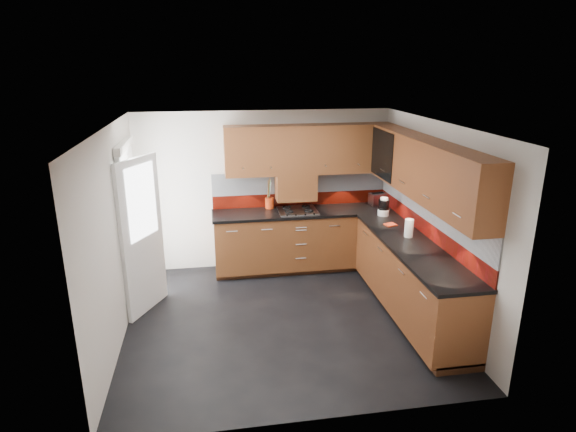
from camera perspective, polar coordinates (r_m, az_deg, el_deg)
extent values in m
cube|color=black|center=(6.15, -0.56, -12.22)|extent=(4.00, 3.80, 0.02)
cube|color=white|center=(5.36, -0.64, 11.21)|extent=(4.00, 3.80, 0.10)
cube|color=beige|center=(7.39, -2.79, 3.14)|extent=(4.00, 0.08, 2.64)
cube|color=beige|center=(3.98, 3.53, -10.15)|extent=(4.00, 0.08, 2.64)
cube|color=beige|center=(5.70, -20.29, -2.46)|extent=(0.08, 3.80, 2.64)
cube|color=beige|center=(6.22, 17.34, -0.48)|extent=(0.08, 3.80, 2.64)
cube|color=#5B2F14|center=(7.37, 1.86, -2.80)|extent=(2.70, 0.60, 0.95)
cube|color=#5C2E16|center=(6.26, 14.33, -7.25)|extent=(0.60, 2.60, 0.95)
cube|color=#3D2011|center=(7.55, 1.79, -5.75)|extent=(2.70, 0.54, 0.10)
cube|color=#3D2011|center=(6.46, 14.29, -10.65)|extent=(0.54, 2.60, 0.10)
cube|color=black|center=(7.21, 1.83, 0.48)|extent=(2.72, 0.62, 0.04)
cube|color=black|center=(6.07, 14.63, -3.51)|extent=(0.62, 2.60, 0.04)
cube|color=maroon|center=(7.46, 1.48, 2.03)|extent=(2.70, 0.02, 0.20)
cube|color=silver|center=(7.39, 1.49, 4.05)|extent=(2.70, 0.02, 0.34)
cube|color=maroon|center=(6.42, 16.02, -1.31)|extent=(0.02, 3.20, 0.20)
cube|color=silver|center=(6.34, 16.22, 1.00)|extent=(0.02, 3.20, 0.34)
cube|color=#5B2F14|center=(7.16, 2.55, 7.91)|extent=(2.50, 0.33, 0.72)
cube|color=#5C2E16|center=(6.00, 15.99, 5.33)|extent=(0.33, 2.87, 0.72)
cube|color=silver|center=(7.00, 1.62, 5.94)|extent=(1.80, 0.01, 0.16)
cube|color=silver|center=(5.95, 14.42, 3.27)|extent=(0.01, 2.00, 0.16)
cube|color=#5B2F14|center=(7.24, 0.94, 3.50)|extent=(0.60, 0.33, 0.40)
cube|color=black|center=(6.87, 11.06, 7.19)|extent=(0.01, 0.80, 0.66)
cube|color=#FFD18C|center=(6.98, 13.45, 7.20)|extent=(0.01, 0.76, 0.64)
cube|color=black|center=(6.93, 12.42, 7.36)|extent=(0.29, 0.76, 0.01)
cylinder|color=black|center=(6.69, 13.26, 7.81)|extent=(0.07, 0.07, 0.16)
cylinder|color=black|center=(6.82, 12.78, 8.03)|extent=(0.07, 0.07, 0.16)
cylinder|color=white|center=(6.96, 12.32, 8.25)|extent=(0.07, 0.07, 0.16)
cylinder|color=black|center=(7.10, 11.88, 8.46)|extent=(0.07, 0.07, 0.16)
cube|color=white|center=(6.58, -18.08, -1.23)|extent=(0.06, 0.95, 2.04)
cube|color=white|center=(6.23, -16.87, -2.36)|extent=(0.42, 0.73, 1.98)
cube|color=white|center=(6.09, -16.97, 1.63)|extent=(0.28, 0.50, 0.90)
cube|color=silver|center=(7.18, 1.15, 0.65)|extent=(0.57, 0.50, 0.02)
torus|color=black|center=(7.03, 0.13, 0.50)|extent=(0.13, 0.13, 0.02)
torus|color=black|center=(7.09, 2.51, 0.62)|extent=(0.13, 0.13, 0.02)
torus|color=black|center=(7.26, -0.18, 1.05)|extent=(0.13, 0.13, 0.02)
torus|color=black|center=(7.31, 2.12, 1.16)|extent=(0.13, 0.13, 0.02)
cube|color=black|center=(6.95, 1.50, 0.16)|extent=(0.44, 0.04, 0.02)
cylinder|color=red|center=(7.32, -2.21, 1.56)|extent=(0.13, 0.13, 0.16)
cylinder|color=brown|center=(7.28, -2.29, 3.13)|extent=(0.06, 0.03, 0.33)
cylinder|color=brown|center=(7.29, -2.21, 3.05)|extent=(0.06, 0.02, 0.31)
cylinder|color=brown|center=(7.27, -2.34, 3.21)|extent=(0.06, 0.04, 0.35)
cylinder|color=brown|center=(7.29, -2.14, 2.96)|extent=(0.05, 0.04, 0.28)
cylinder|color=brown|center=(7.27, -2.39, 3.06)|extent=(0.03, 0.06, 0.32)
cube|color=silver|center=(7.63, 10.60, 2.00)|extent=(0.29, 0.21, 0.18)
cube|color=black|center=(7.60, 10.64, 2.68)|extent=(0.20, 0.06, 0.01)
cube|color=black|center=(7.64, 10.54, 2.76)|extent=(0.20, 0.06, 0.01)
cylinder|color=white|center=(7.11, 11.23, 0.43)|extent=(0.16, 0.16, 0.09)
cylinder|color=black|center=(7.08, 11.29, 1.35)|extent=(0.16, 0.16, 0.15)
cylinder|color=white|center=(7.05, 11.34, 2.06)|extent=(0.11, 0.11, 0.04)
cylinder|color=white|center=(6.29, 14.14, -1.40)|extent=(0.13, 0.13, 0.23)
cube|color=#F4411B|center=(6.71, 12.05, -1.01)|extent=(0.18, 0.16, 0.02)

